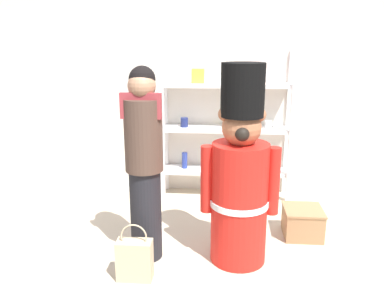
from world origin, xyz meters
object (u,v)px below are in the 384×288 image
Objects in this scene: merchandise_shelf at (226,126)px; display_crate at (303,222)px; person_shopper at (144,160)px; teddy_bear_guard at (240,179)px; shopping_bag at (135,259)px.

merchandise_shelf is 1.41m from display_crate.
merchandise_shelf is at bearing 65.41° from person_shopper.
merchandise_shelf is 4.65× the size of display_crate.
teddy_bear_guard is 1.03m from shopping_bag.
shopping_bag reaches higher than display_crate.
teddy_bear_guard is (0.11, -1.43, -0.13)m from merchandise_shelf.
teddy_bear_guard reaches higher than person_shopper.
shopping_bag is (-0.69, -1.79, -0.68)m from merchandise_shelf.
person_shopper is (-0.66, -1.45, 0.01)m from merchandise_shelf.
shopping_bag is 1.64m from display_crate.
person_shopper is at bearing -114.59° from merchandise_shelf.
shopping_bag is (-0.03, -0.34, -0.69)m from person_shopper.
person_shopper is at bearing -178.72° from teddy_bear_guard.
merchandise_shelf is 3.64× the size of shopping_bag.
merchandise_shelf reaches higher than shopping_bag.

